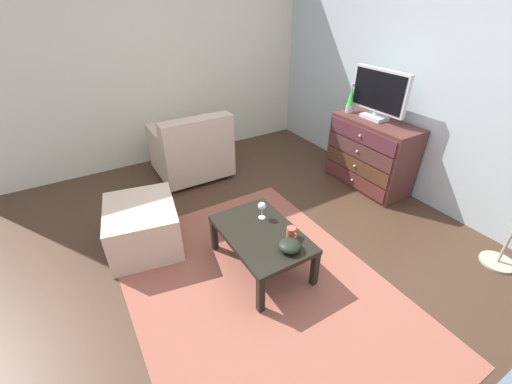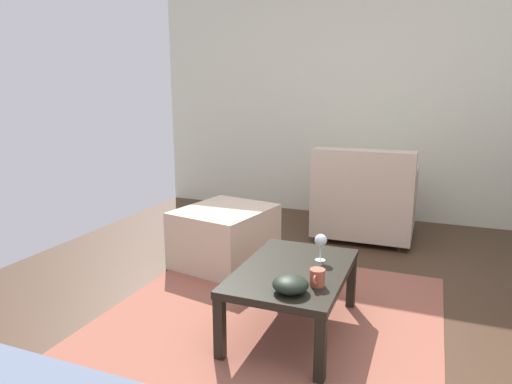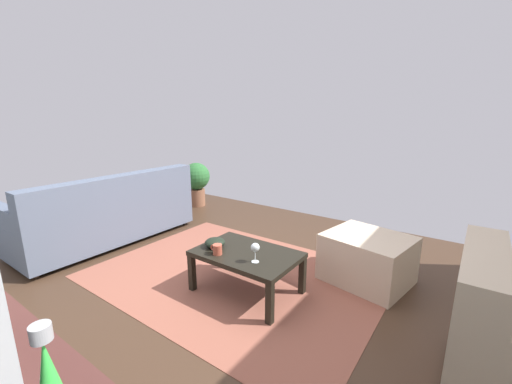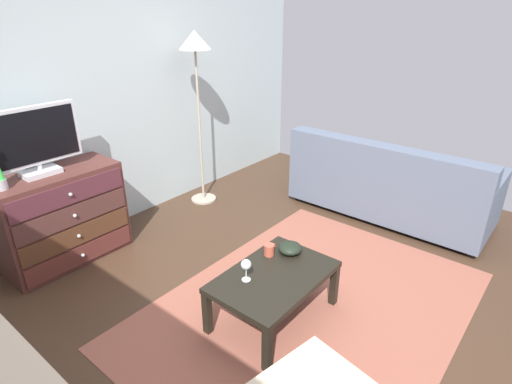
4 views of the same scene
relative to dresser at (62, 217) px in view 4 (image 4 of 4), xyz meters
The scene contains 11 objects.
ground_plane 1.94m from the dresser, 72.24° to the right, with size 5.78×4.70×0.05m, color #422D1F.
wall_accent_rear 1.15m from the dresser, 28.36° to the left, with size 5.78×0.12×2.69m, color #ADBEC0.
area_rug 2.18m from the dresser, 68.78° to the right, with size 2.60×1.90×0.01m, color #915140.
dresser is the anchor object (origin of this frame).
tv 0.69m from the dresser, 162.38° to the left, with size 0.71×0.18×0.54m.
coffee_table 1.92m from the dresser, 74.06° to the right, with size 0.86×0.57×0.37m.
wine_glass 1.78m from the dresser, 78.27° to the right, with size 0.07×0.07×0.16m.
mug 1.81m from the dresser, 67.31° to the right, with size 0.11×0.08×0.08m.
bowl_decorative 1.95m from the dresser, 65.26° to the right, with size 0.18×0.18×0.08m, color black.
couch_large 3.13m from the dresser, 35.17° to the right, with size 0.85×1.99×0.83m.
standing_lamp 1.96m from the dresser, ahead, with size 0.32×0.32×1.81m.
Camera 4 is at (-1.92, -1.42, 2.04)m, focal length 28.99 mm.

